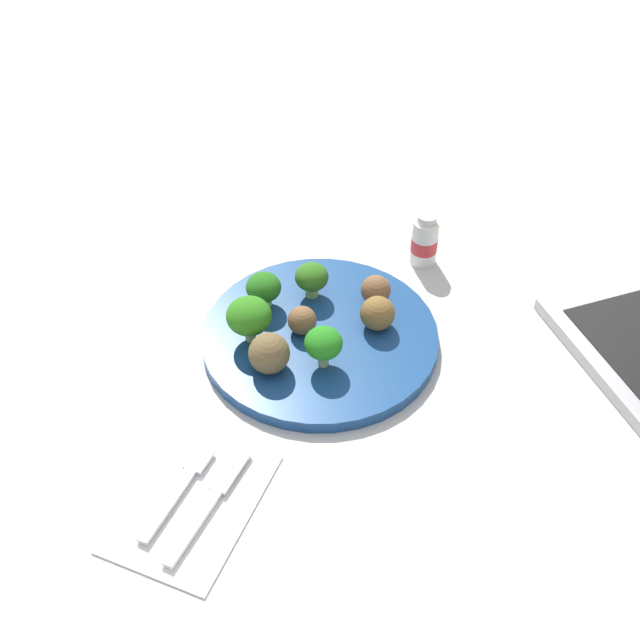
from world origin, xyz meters
The scene contains 14 objects.
ground_plane centered at (0.00, 0.00, 0.00)m, with size 4.00×4.00×0.00m, color beige.
plate centered at (0.00, 0.00, 0.01)m, with size 0.28×0.28×0.02m, color navy.
broccoli_floret_center centered at (0.01, 0.08, 0.04)m, with size 0.04×0.04×0.05m.
broccoli_floret_far_rim centered at (-0.04, -0.03, 0.05)m, with size 0.04×0.04×0.05m.
broccoli_floret_back_left centered at (0.06, 0.04, 0.04)m, with size 0.04×0.04×0.05m.
broccoli_floret_front_right centered at (-0.05, 0.07, 0.05)m, with size 0.05×0.05×0.06m.
meatball_back_right centered at (-0.01, 0.02, 0.03)m, with size 0.03×0.03×0.03m, color brown.
meatball_mid_left centered at (0.04, -0.05, 0.04)m, with size 0.04×0.04×0.04m, color brown.
meatball_mid_right centered at (0.08, -0.03, 0.03)m, with size 0.04×0.04×0.04m, color brown.
meatball_front_right centered at (-0.08, 0.02, 0.04)m, with size 0.05×0.05×0.05m, color brown.
napkin centered at (-0.26, 0.01, 0.00)m, with size 0.17×0.12×0.01m, color white.
fork centered at (-0.25, 0.02, 0.01)m, with size 0.12×0.02×0.01m.
knife centered at (-0.25, -0.01, 0.01)m, with size 0.15×0.02×0.01m.
yogurt_bottle centered at (0.20, -0.05, 0.03)m, with size 0.04×0.04×0.08m.
Camera 1 is at (-0.60, -0.32, 0.67)m, focal length 45.00 mm.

